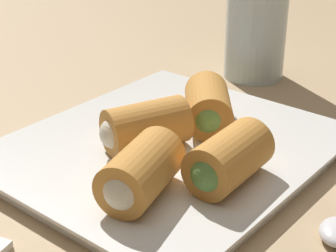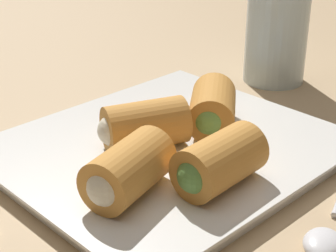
{
  "view_description": "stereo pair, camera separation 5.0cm",
  "coord_description": "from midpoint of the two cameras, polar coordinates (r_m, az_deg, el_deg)",
  "views": [
    {
      "loc": [
        -31.38,
        -26.3,
        26.91
      ],
      "look_at": [
        3.31,
        2.21,
        5.21
      ],
      "focal_mm": 60.0,
      "sensor_mm": 36.0,
      "label": 1
    },
    {
      "loc": [
        -27.99,
        -29.99,
        26.91
      ],
      "look_at": [
        3.31,
        2.21,
        5.21
      ],
      "focal_mm": 60.0,
      "sensor_mm": 36.0,
      "label": 2
    }
  ],
  "objects": [
    {
      "name": "drinking_glass",
      "position": [
        0.69,
        6.87,
        9.99
      ],
      "size": [
        7.32,
        7.32,
        12.76
      ],
      "color": "silver",
      "rests_on": "table_surface"
    },
    {
      "name": "serving_plate",
      "position": [
        0.51,
        -2.81,
        -2.55
      ],
      "size": [
        28.73,
        25.31,
        1.5
      ],
      "color": "silver",
      "rests_on": "table_surface"
    },
    {
      "name": "table_surface",
      "position": [
        0.48,
        -3.45,
        -6.61
      ],
      "size": [
        180.0,
        140.0,
        2.0
      ],
      "color": "tan",
      "rests_on": "ground"
    },
    {
      "name": "roll_front_left",
      "position": [
        0.43,
        2.7,
        -3.56
      ],
      "size": [
        8.01,
        4.62,
        4.28
      ],
      "color": "#C68438",
      "rests_on": "serving_plate"
    },
    {
      "name": "roll_front_right",
      "position": [
        0.49,
        -5.57,
        -0.17
      ],
      "size": [
        8.25,
        6.68,
        4.28
      ],
      "color": "#C68438",
      "rests_on": "serving_plate"
    },
    {
      "name": "roll_back_left",
      "position": [
        0.42,
        -6.43,
        -4.94
      ],
      "size": [
        8.24,
        6.03,
        4.28
      ],
      "color": "#C68438",
      "rests_on": "serving_plate"
    },
    {
      "name": "roll_back_right",
      "position": [
        0.53,
        1.41,
        1.89
      ],
      "size": [
        8.26,
        7.83,
        4.28
      ],
      "color": "#C68438",
      "rests_on": "serving_plate"
    }
  ]
}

